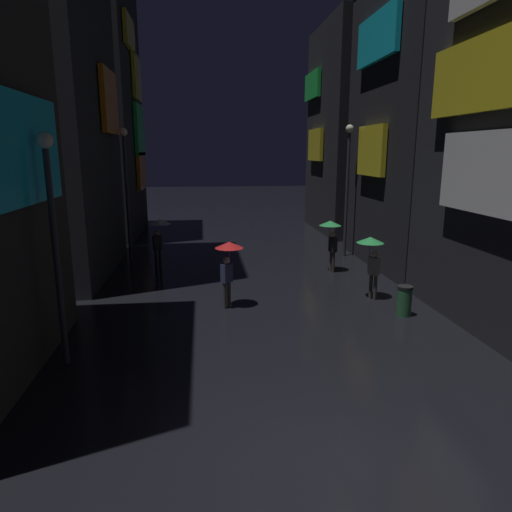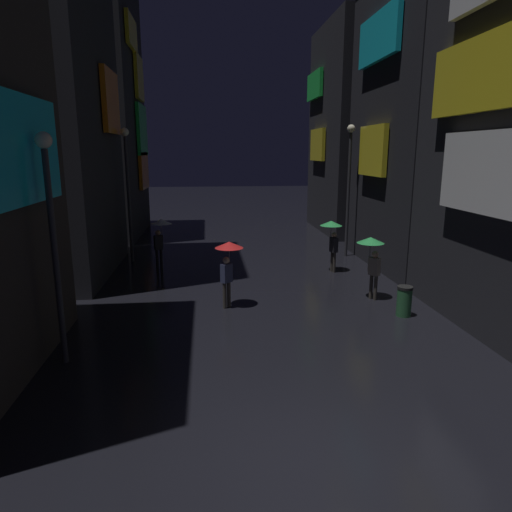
{
  "view_description": "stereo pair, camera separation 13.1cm",
  "coord_description": "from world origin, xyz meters",
  "px_view_note": "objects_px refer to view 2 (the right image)",
  "views": [
    {
      "loc": [
        -1.71,
        -6.16,
        4.88
      ],
      "look_at": [
        0.0,
        8.38,
        1.52
      ],
      "focal_mm": 32.0,
      "sensor_mm": 36.0,
      "label": 1
    },
    {
      "loc": [
        -1.58,
        -6.18,
        4.88
      ],
      "look_at": [
        0.0,
        8.38,
        1.52
      ],
      "focal_mm": 32.0,
      "sensor_mm": 36.0,
      "label": 2
    }
  ],
  "objects_px": {
    "pedestrian_near_crossing_green": "(332,232)",
    "trash_bin": "(404,301)",
    "pedestrian_foreground_right_clear": "(160,230)",
    "streetlamp_left_near": "(52,223)",
    "pedestrian_midstreet_left_green": "(372,251)",
    "streetlamp_right_far": "(349,177)",
    "streetlamp_left_far": "(128,181)",
    "pedestrian_far_right_red": "(228,256)"
  },
  "relations": [
    {
      "from": "pedestrian_near_crossing_green",
      "to": "streetlamp_left_far",
      "type": "bearing_deg",
      "value": 162.36
    },
    {
      "from": "pedestrian_midstreet_left_green",
      "to": "pedestrian_foreground_right_clear",
      "type": "height_order",
      "value": "same"
    },
    {
      "from": "trash_bin",
      "to": "pedestrian_near_crossing_green",
      "type": "bearing_deg",
      "value": 98.35
    },
    {
      "from": "pedestrian_midstreet_left_green",
      "to": "streetlamp_right_far",
      "type": "xyz_separation_m",
      "value": [
        1.16,
        6.46,
        2.08
      ]
    },
    {
      "from": "pedestrian_foreground_right_clear",
      "to": "trash_bin",
      "type": "height_order",
      "value": "pedestrian_foreground_right_clear"
    },
    {
      "from": "streetlamp_left_far",
      "to": "trash_bin",
      "type": "relative_size",
      "value": 6.32
    },
    {
      "from": "streetlamp_right_far",
      "to": "pedestrian_far_right_red",
      "type": "bearing_deg",
      "value": -131.37
    },
    {
      "from": "pedestrian_near_crossing_green",
      "to": "trash_bin",
      "type": "bearing_deg",
      "value": -81.65
    },
    {
      "from": "pedestrian_midstreet_left_green",
      "to": "streetlamp_left_near",
      "type": "bearing_deg",
      "value": -156.37
    },
    {
      "from": "pedestrian_near_crossing_green",
      "to": "trash_bin",
      "type": "height_order",
      "value": "pedestrian_near_crossing_green"
    },
    {
      "from": "pedestrian_foreground_right_clear",
      "to": "streetlamp_left_near",
      "type": "height_order",
      "value": "streetlamp_left_near"
    },
    {
      "from": "pedestrian_near_crossing_green",
      "to": "streetlamp_left_far",
      "type": "height_order",
      "value": "streetlamp_left_far"
    },
    {
      "from": "streetlamp_left_far",
      "to": "pedestrian_near_crossing_green",
      "type": "bearing_deg",
      "value": -17.64
    },
    {
      "from": "pedestrian_near_crossing_green",
      "to": "trash_bin",
      "type": "relative_size",
      "value": 2.28
    },
    {
      "from": "pedestrian_midstreet_left_green",
      "to": "trash_bin",
      "type": "height_order",
      "value": "pedestrian_midstreet_left_green"
    },
    {
      "from": "pedestrian_far_right_red",
      "to": "streetlamp_left_near",
      "type": "height_order",
      "value": "streetlamp_left_near"
    },
    {
      "from": "pedestrian_foreground_right_clear",
      "to": "streetlamp_left_far",
      "type": "bearing_deg",
      "value": 134.8
    },
    {
      "from": "trash_bin",
      "to": "pedestrian_midstreet_left_green",
      "type": "bearing_deg",
      "value": 104.87
    },
    {
      "from": "pedestrian_foreground_right_clear",
      "to": "streetlamp_left_near",
      "type": "xyz_separation_m",
      "value": [
        -1.46,
        -8.8,
        1.66
      ]
    },
    {
      "from": "pedestrian_foreground_right_clear",
      "to": "streetlamp_right_far",
      "type": "xyz_separation_m",
      "value": [
        8.54,
        1.53,
        2.08
      ]
    },
    {
      "from": "streetlamp_right_far",
      "to": "pedestrian_foreground_right_clear",
      "type": "bearing_deg",
      "value": -169.85
    },
    {
      "from": "pedestrian_far_right_red",
      "to": "streetlamp_left_far",
      "type": "relative_size",
      "value": 0.36
    },
    {
      "from": "pedestrian_foreground_right_clear",
      "to": "streetlamp_left_far",
      "type": "relative_size",
      "value": 0.36
    },
    {
      "from": "pedestrian_near_crossing_green",
      "to": "streetlamp_left_near",
      "type": "height_order",
      "value": "streetlamp_left_near"
    },
    {
      "from": "pedestrian_near_crossing_green",
      "to": "trash_bin",
      "type": "xyz_separation_m",
      "value": [
        0.79,
        -5.41,
        -1.2
      ]
    },
    {
      "from": "pedestrian_midstreet_left_green",
      "to": "streetlamp_right_far",
      "type": "bearing_deg",
      "value": 79.85
    },
    {
      "from": "pedestrian_far_right_red",
      "to": "pedestrian_near_crossing_green",
      "type": "bearing_deg",
      "value": 41.83
    },
    {
      "from": "pedestrian_far_right_red",
      "to": "pedestrian_foreground_right_clear",
      "type": "bearing_deg",
      "value": 116.51
    },
    {
      "from": "pedestrian_foreground_right_clear",
      "to": "pedestrian_midstreet_left_green",
      "type": "bearing_deg",
      "value": -33.72
    },
    {
      "from": "pedestrian_foreground_right_clear",
      "to": "pedestrian_near_crossing_green",
      "type": "bearing_deg",
      "value": -9.95
    },
    {
      "from": "pedestrian_near_crossing_green",
      "to": "streetlamp_left_far",
      "type": "xyz_separation_m",
      "value": [
        -8.51,
        2.7,
        1.98
      ]
    },
    {
      "from": "streetlamp_left_near",
      "to": "trash_bin",
      "type": "distance_m",
      "value": 9.97
    },
    {
      "from": "pedestrian_foreground_right_clear",
      "to": "trash_bin",
      "type": "xyz_separation_m",
      "value": [
        7.84,
        -6.65,
        -1.2
      ]
    },
    {
      "from": "trash_bin",
      "to": "streetlamp_right_far",
      "type": "bearing_deg",
      "value": 85.11
    },
    {
      "from": "pedestrian_near_crossing_green",
      "to": "pedestrian_midstreet_left_green",
      "type": "relative_size",
      "value": 1.0
    },
    {
      "from": "pedestrian_foreground_right_clear",
      "to": "streetlamp_left_near",
      "type": "distance_m",
      "value": 9.07
    },
    {
      "from": "pedestrian_midstreet_left_green",
      "to": "streetlamp_left_near",
      "type": "xyz_separation_m",
      "value": [
        -8.84,
        -3.87,
        1.66
      ]
    },
    {
      "from": "pedestrian_far_right_red",
      "to": "pedestrian_foreground_right_clear",
      "type": "xyz_separation_m",
      "value": [
        -2.6,
        5.22,
        0.0
      ]
    },
    {
      "from": "pedestrian_midstreet_left_green",
      "to": "streetlamp_left_near",
      "type": "distance_m",
      "value": 9.8
    },
    {
      "from": "pedestrian_far_right_red",
      "to": "trash_bin",
      "type": "distance_m",
      "value": 5.56
    },
    {
      "from": "trash_bin",
      "to": "pedestrian_far_right_red",
      "type": "bearing_deg",
      "value": 164.72
    },
    {
      "from": "pedestrian_foreground_right_clear",
      "to": "streetlamp_right_far",
      "type": "height_order",
      "value": "streetlamp_right_far"
    }
  ]
}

